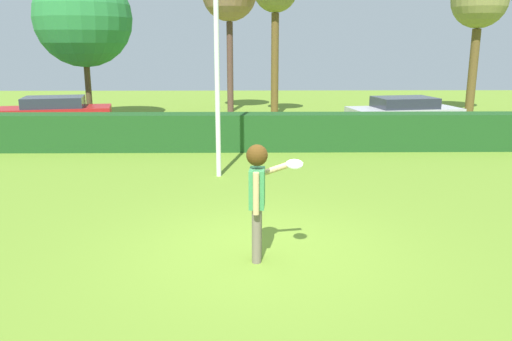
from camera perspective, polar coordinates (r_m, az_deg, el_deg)
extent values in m
plane|color=olive|center=(8.21, 0.56, -8.95)|extent=(60.00, 60.00, 0.00)
cylinder|color=#736759|center=(7.85, 0.16, -6.74)|extent=(0.14, 0.14, 0.84)
cylinder|color=#736759|center=(7.67, 0.06, -7.26)|extent=(0.14, 0.14, 0.84)
cube|color=#3B8F50|center=(7.54, 0.11, -1.94)|extent=(0.25, 0.40, 0.58)
cylinder|color=tan|center=(7.70, 2.29, 0.21)|extent=(0.62, 0.14, 0.30)
cylinder|color=tan|center=(7.32, 0.00, -2.59)|extent=(0.09, 0.09, 0.62)
sphere|color=tan|center=(7.43, 0.11, 1.48)|extent=(0.22, 0.22, 0.22)
sphere|color=#492F0F|center=(7.42, 0.11, 1.70)|extent=(0.32, 0.32, 0.32)
cylinder|color=white|center=(7.27, 4.30, 0.73)|extent=(0.24, 0.23, 0.09)
cylinder|color=silver|center=(12.45, -4.42, 15.04)|extent=(0.12, 0.12, 6.93)
cube|color=#1C4A1C|center=(15.94, -0.15, 4.31)|extent=(25.60, 0.90, 1.13)
cube|color=#B21E1E|center=(21.51, -21.40, 5.83)|extent=(4.46, 2.54, 0.55)
cube|color=#2D333D|center=(21.46, -21.51, 7.08)|extent=(2.48, 1.99, 0.40)
cylinder|color=black|center=(22.22, -17.28, 5.66)|extent=(0.61, 0.22, 0.60)
cylinder|color=black|center=(20.54, -17.60, 5.03)|extent=(0.61, 0.22, 0.60)
cylinder|color=black|center=(22.63, -24.74, 5.16)|extent=(0.61, 0.22, 0.60)
cylinder|color=black|center=(20.99, -25.63, 4.49)|extent=(0.61, 0.22, 0.60)
cube|color=#B7B7BC|center=(20.68, 16.05, 5.96)|extent=(4.43, 2.39, 0.55)
cube|color=#2D333D|center=(20.63, 16.14, 7.27)|extent=(2.43, 1.91, 0.40)
cylinder|color=black|center=(22.15, 18.45, 5.55)|extent=(0.61, 0.20, 0.60)
cylinder|color=black|center=(20.69, 20.70, 4.84)|extent=(0.61, 0.20, 0.60)
cylinder|color=black|center=(20.89, 11.34, 5.53)|extent=(0.61, 0.20, 0.60)
cylinder|color=black|center=(19.34, 13.20, 4.80)|extent=(0.61, 0.20, 0.60)
cylinder|color=brown|center=(25.37, -2.89, 11.33)|extent=(0.30, 0.30, 4.27)
cylinder|color=brown|center=(23.58, 2.10, 11.53)|extent=(0.34, 0.34, 4.57)
cylinder|color=brown|center=(26.79, 22.90, 10.07)|extent=(0.40, 0.40, 3.93)
sphere|color=olive|center=(26.85, 23.56, 16.96)|extent=(2.55, 2.55, 2.55)
cylinder|color=#4F4024|center=(23.15, -18.12, 8.98)|extent=(0.25, 0.25, 3.07)
sphere|color=#297839|center=(23.12, -18.64, 15.73)|extent=(3.98, 3.98, 3.98)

